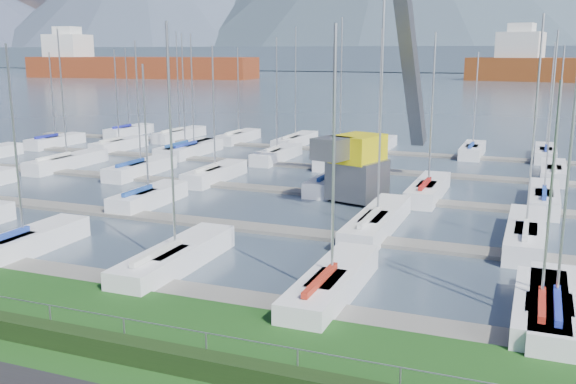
% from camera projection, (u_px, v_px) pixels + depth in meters
% --- Properties ---
extents(water, '(800.00, 540.00, 0.20)m').
position_uv_depth(water, '(513.00, 77.00, 257.07)').
color(water, '#414F5F').
extents(hedge, '(80.00, 0.70, 0.70)m').
position_uv_depth(hedge, '(144.00, 353.00, 20.12)').
color(hedge, black).
rests_on(hedge, grass).
extents(fence, '(80.00, 0.04, 0.04)m').
position_uv_depth(fence, '(150.00, 323.00, 20.30)').
color(fence, gray).
rests_on(fence, grass).
extents(foothill, '(900.00, 80.00, 12.00)m').
position_uv_depth(foothill, '(521.00, 59.00, 319.35)').
color(foothill, '#455465').
rests_on(foothill, water).
extents(docks, '(90.00, 41.60, 0.25)m').
position_uv_depth(docks, '(362.00, 197.00, 44.25)').
color(docks, '#66625F').
rests_on(docks, water).
extents(crane, '(5.36, 13.46, 22.35)m').
position_uv_depth(crane, '(370.00, 116.00, 43.17)').
color(crane, slate).
rests_on(crane, water).
extents(cargo_ship_west, '(90.53, 25.97, 21.50)m').
position_uv_depth(cargo_ship_west, '(130.00, 67.00, 244.86)').
color(cargo_ship_west, maroon).
rests_on(cargo_ship_west, water).
extents(sailboat_fleet, '(76.14, 49.18, 13.07)m').
position_uv_depth(sailboat_fleet, '(343.00, 111.00, 46.39)').
color(sailboat_fleet, '#1B2B98').
rests_on(sailboat_fleet, water).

